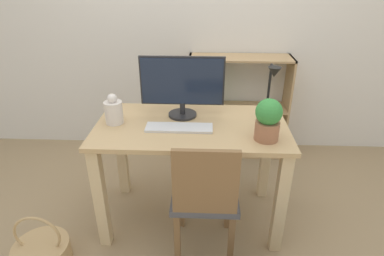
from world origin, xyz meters
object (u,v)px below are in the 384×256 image
desk_lamp (271,89)px  chair (205,195)px  basket (42,253)px  monitor (182,84)px  keyboard (179,128)px  bookshelf (219,113)px  potted_plant (268,119)px  vase (114,111)px

desk_lamp → chair: size_ratio=0.46×
basket → monitor: bearing=36.1°
monitor → chair: 0.72m
keyboard → bookshelf: bookshelf is taller
monitor → desk_lamp: size_ratio=1.42×
potted_plant → basket: 1.60m
desk_lamp → potted_plant: bearing=-100.8°
chair → desk_lamp: bearing=39.3°
keyboard → basket: 1.15m
vase → chair: size_ratio=0.24×
monitor → potted_plant: 0.61m
potted_plant → chair: (-0.35, -0.15, -0.43)m
keyboard → desk_lamp: (0.56, 0.10, 0.23)m
bookshelf → vase: bearing=-127.0°
keyboard → basket: bearing=-153.9°
keyboard → bookshelf: (0.29, 1.02, -0.36)m
monitor → vase: monitor is taller
monitor → desk_lamp: (0.55, -0.11, 0.01)m
vase → bookshelf: 1.27m
bookshelf → basket: 1.84m
vase → chair: 0.78m
monitor → bookshelf: (0.29, 0.82, -0.57)m
chair → basket: chair is taller
keyboard → desk_lamp: 0.61m
potted_plant → bookshelf: size_ratio=0.26×
chair → bookshelf: 1.29m
bookshelf → keyboard: bearing=-106.0°
bookshelf → basket: (-1.12, -1.43, -0.33)m
monitor → basket: size_ratio=1.45×
potted_plant → chair: 0.58m
potted_plant → vase: bearing=169.2°
desk_lamp → potted_plant: desk_lamp is taller
vase → bookshelf: bearing=53.0°
monitor → basket: (-0.84, -0.61, -0.90)m
keyboard → desk_lamp: bearing=9.9°
keyboard → chair: 0.44m
monitor → keyboard: size_ratio=1.32×
potted_plant → bookshelf: potted_plant is taller
keyboard → vase: 0.44m
monitor → bookshelf: 1.04m
desk_lamp → basket: 1.73m
basket → keyboard: bearing=26.1°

